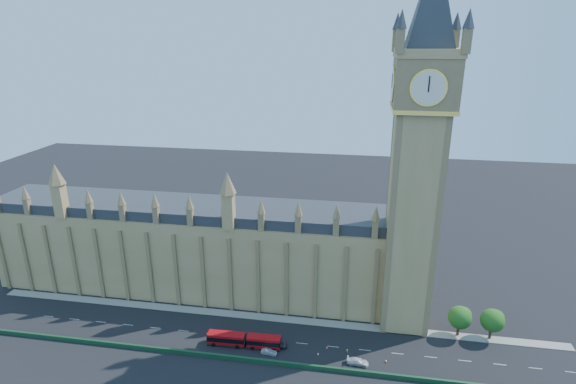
% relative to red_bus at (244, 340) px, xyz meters
% --- Properties ---
extents(ground, '(400.00, 400.00, 0.00)m').
position_rel_red_bus_xyz_m(ground, '(2.36, 3.32, -1.68)').
color(ground, black).
rests_on(ground, ground).
extents(palace_westminster, '(120.00, 20.00, 28.00)m').
position_rel_red_bus_xyz_m(palace_westminster, '(-22.64, 25.32, 12.18)').
color(palace_westminster, '#A1864E').
rests_on(palace_westminster, ground).
extents(elizabeth_tower, '(20.59, 20.59, 105.00)m').
position_rel_red_bus_xyz_m(elizabeth_tower, '(40.36, 17.32, 52.87)').
color(elizabeth_tower, '#A1864E').
rests_on(elizabeth_tower, ground).
extents(bridge_parapet, '(160.00, 0.60, 1.20)m').
position_rel_red_bus_xyz_m(bridge_parapet, '(2.36, -5.68, -1.08)').
color(bridge_parapet, '#1E4C2D').
rests_on(bridge_parapet, ground).
extents(kerb_north, '(160.00, 3.00, 0.16)m').
position_rel_red_bus_xyz_m(kerb_north, '(2.36, 12.82, -1.60)').
color(kerb_north, gray).
rests_on(kerb_north, ground).
extents(tree_east_near, '(6.00, 6.00, 8.50)m').
position_rel_red_bus_xyz_m(tree_east_near, '(54.59, 13.41, 3.96)').
color(tree_east_near, '#382619').
rests_on(tree_east_near, ground).
extents(tree_east_far, '(6.00, 6.00, 8.50)m').
position_rel_red_bus_xyz_m(tree_east_far, '(62.59, 13.41, 3.96)').
color(tree_east_far, '#382619').
rests_on(tree_east_far, ground).
extents(red_bus, '(18.87, 3.48, 3.20)m').
position_rel_red_bus_xyz_m(red_bus, '(0.00, 0.00, 0.00)').
color(red_bus, '#AF0B10').
rests_on(red_bus, ground).
extents(car_grey, '(4.88, 2.27, 1.62)m').
position_rel_red_bus_xyz_m(car_grey, '(8.55, 0.87, -0.88)').
color(car_grey, '#38393F').
rests_on(car_grey, ground).
extents(car_silver, '(4.01, 1.66, 1.29)m').
position_rel_red_bus_xyz_m(car_silver, '(6.88, -2.15, -1.04)').
color(car_silver, '#9B9EA2').
rests_on(car_silver, ground).
extents(car_white, '(5.27, 2.38, 1.50)m').
position_rel_red_bus_xyz_m(car_white, '(28.64, -2.19, -0.93)').
color(car_white, silver).
rests_on(car_white, ground).
extents(cone_a, '(0.46, 0.46, 0.62)m').
position_rel_red_bus_xyz_m(cone_a, '(20.89, 2.18, -1.38)').
color(cone_a, black).
rests_on(cone_a, ground).
extents(cone_b, '(0.56, 0.56, 0.72)m').
position_rel_red_bus_xyz_m(cone_b, '(18.92, -0.62, -1.33)').
color(cone_b, black).
rests_on(cone_b, ground).
extents(cone_c, '(0.57, 0.57, 0.69)m').
position_rel_red_bus_xyz_m(cone_c, '(25.97, 2.07, -1.34)').
color(cone_c, black).
rests_on(cone_c, ground).
extents(cone_d, '(0.57, 0.57, 0.72)m').
position_rel_red_bus_xyz_m(cone_d, '(35.39, -0.44, -1.33)').
color(cone_d, black).
rests_on(cone_d, ground).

